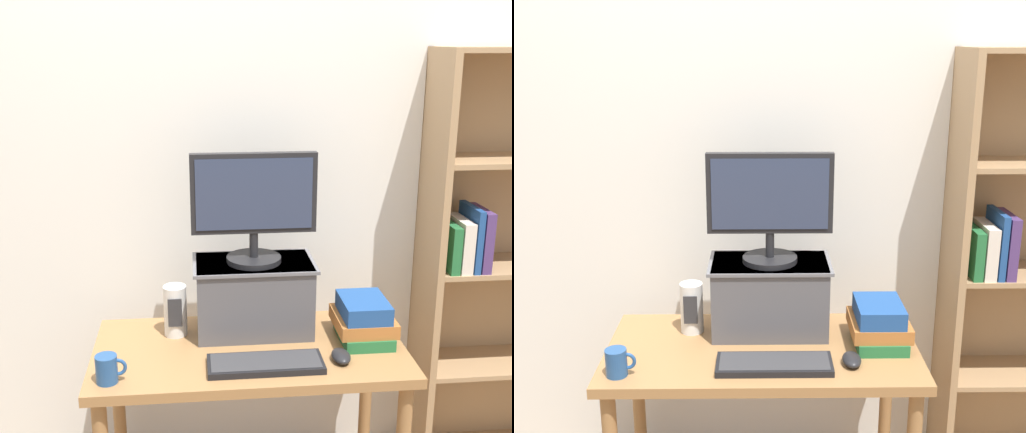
% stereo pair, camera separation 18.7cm
% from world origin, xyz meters
% --- Properties ---
extents(back_wall, '(7.00, 0.08, 2.60)m').
position_xyz_m(back_wall, '(0.00, 0.45, 1.30)').
color(back_wall, silver).
rests_on(back_wall, ground_plane).
extents(desk, '(1.11, 0.57, 0.71)m').
position_xyz_m(desk, '(0.00, 0.00, 0.61)').
color(desk, '#9E7042').
rests_on(desk, ground_plane).
extents(riser_box, '(0.45, 0.26, 0.27)m').
position_xyz_m(riser_box, '(0.03, 0.14, 0.85)').
color(riser_box, '#515156').
rests_on(riser_box, desk).
extents(computer_monitor, '(0.45, 0.20, 0.40)m').
position_xyz_m(computer_monitor, '(0.03, 0.14, 1.20)').
color(computer_monitor, black).
rests_on(computer_monitor, riser_box).
extents(keyboard, '(0.39, 0.15, 0.02)m').
position_xyz_m(keyboard, '(0.04, -0.15, 0.72)').
color(keyboard, black).
rests_on(keyboard, desk).
extents(computer_mouse, '(0.06, 0.10, 0.04)m').
position_xyz_m(computer_mouse, '(0.30, -0.13, 0.72)').
color(computer_mouse, black).
rests_on(computer_mouse, desk).
extents(book_stack, '(0.21, 0.24, 0.16)m').
position_xyz_m(book_stack, '(0.42, 0.02, 0.78)').
color(book_stack, '#236B38').
rests_on(book_stack, desk).
extents(coffee_mug, '(0.10, 0.07, 0.09)m').
position_xyz_m(coffee_mug, '(-0.47, -0.19, 0.75)').
color(coffee_mug, '#234C84').
rests_on(coffee_mug, desk).
extents(desk_speaker, '(0.08, 0.09, 0.19)m').
position_xyz_m(desk_speaker, '(-0.26, 0.13, 0.80)').
color(desk_speaker, silver).
rests_on(desk_speaker, desk).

